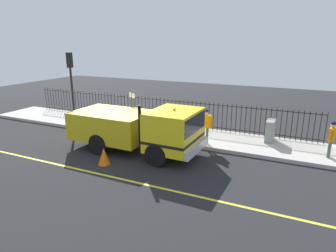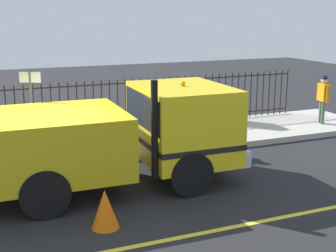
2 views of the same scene
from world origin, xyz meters
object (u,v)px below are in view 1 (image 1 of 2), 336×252
object	(u,v)px
work_truck	(143,127)
traffic_light_near	(71,75)
utility_cabinet	(270,131)
worker_standing	(206,123)
pedestrian_distant	(332,136)
street_sign	(132,108)
traffic_cone	(104,156)

from	to	relation	value
work_truck	traffic_light_near	distance (m)	6.29
utility_cabinet	work_truck	bearing A→B (deg)	125.07
worker_standing	traffic_light_near	xyz separation A→B (m)	(-0.10, 8.11, 1.93)
work_truck	traffic_light_near	bearing A→B (deg)	-106.55
worker_standing	pedestrian_distant	bearing A→B (deg)	165.50
work_truck	traffic_light_near	xyz separation A→B (m)	(1.81, 5.71, 1.94)
worker_standing	street_sign	size ratio (longest dim) A/B	0.74
work_truck	pedestrian_distant	size ratio (longest dim) A/B	3.91
worker_standing	utility_cabinet	size ratio (longest dim) A/B	1.62
work_truck	pedestrian_distant	distance (m)	8.17
worker_standing	utility_cabinet	bearing A→B (deg)	-168.62
pedestrian_distant	traffic_cone	size ratio (longest dim) A/B	2.23
work_truck	utility_cabinet	xyz separation A→B (m)	(3.65, -5.21, -0.52)
work_truck	utility_cabinet	world-z (taller)	work_truck
utility_cabinet	traffic_cone	bearing A→B (deg)	133.13
pedestrian_distant	street_sign	bearing A→B (deg)	-72.71
utility_cabinet	street_sign	xyz separation A→B (m)	(-2.03, 6.74, 0.92)
traffic_cone	work_truck	bearing A→B (deg)	-21.60
work_truck	traffic_light_near	world-z (taller)	traffic_light_near
utility_cabinet	street_sign	size ratio (longest dim) A/B	0.46
worker_standing	utility_cabinet	xyz separation A→B (m)	(1.75, -2.80, -0.53)
traffic_light_near	utility_cabinet	size ratio (longest dim) A/B	3.96
work_truck	traffic_light_near	size ratio (longest dim) A/B	1.48
worker_standing	street_sign	xyz separation A→B (m)	(-0.28, 3.93, 0.40)
traffic_light_near	work_truck	bearing A→B (deg)	83.72
worker_standing	utility_cabinet	distance (m)	3.35
work_truck	utility_cabinet	distance (m)	6.38
work_truck	traffic_cone	distance (m)	2.26
pedestrian_distant	traffic_light_near	size ratio (longest dim) A/B	0.38
pedestrian_distant	traffic_light_near	world-z (taller)	traffic_light_near
work_truck	worker_standing	size ratio (longest dim) A/B	3.62
work_truck	traffic_cone	xyz separation A→B (m)	(-1.94, 0.77, -0.87)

